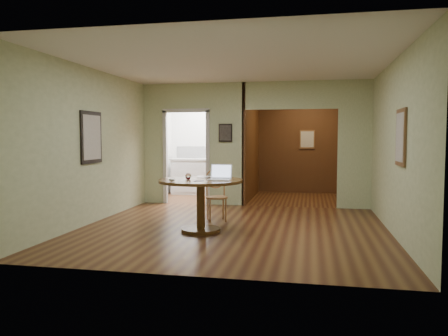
% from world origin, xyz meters
% --- Properties ---
extents(floor, '(5.00, 5.00, 0.00)m').
position_xyz_m(floor, '(0.00, 0.00, 0.00)').
color(floor, '#401F12').
rests_on(floor, ground).
extents(room_shell, '(5.20, 7.50, 5.00)m').
position_xyz_m(room_shell, '(-0.47, 3.10, 1.29)').
color(room_shell, white).
rests_on(room_shell, ground).
extents(dining_table, '(1.34, 1.34, 0.84)m').
position_xyz_m(dining_table, '(-0.46, -0.29, 0.62)').
color(dining_table, '#5A2F16').
rests_on(dining_table, ground).
extents(chair, '(0.51, 0.51, 0.93)m').
position_xyz_m(chair, '(-0.42, 0.69, 0.52)').
color(chair, '#A4723A').
rests_on(chair, ground).
extents(open_laptop, '(0.35, 0.30, 0.24)m').
position_xyz_m(open_laptop, '(-0.14, -0.30, 0.90)').
color(open_laptop, white).
rests_on(open_laptop, dining_table).
extents(closed_laptop, '(0.38, 0.26, 0.03)m').
position_xyz_m(closed_laptop, '(-0.40, -0.05, 0.85)').
color(closed_laptop, '#B3B3B8').
rests_on(closed_laptop, dining_table).
extents(mouse, '(0.12, 0.08, 0.04)m').
position_xyz_m(mouse, '(-0.81, -0.66, 0.86)').
color(mouse, white).
rests_on(mouse, dining_table).
extents(wine_glass, '(0.09, 0.09, 0.10)m').
position_xyz_m(wine_glass, '(-0.65, -0.34, 0.89)').
color(wine_glass, white).
rests_on(wine_glass, dining_table).
extents(pen, '(0.14, 0.08, 0.01)m').
position_xyz_m(pen, '(-0.42, -0.56, 0.84)').
color(pen, navy).
rests_on(pen, dining_table).
extents(kitchen_cabinet, '(2.06, 0.60, 0.94)m').
position_xyz_m(kitchen_cabinet, '(-1.35, 4.20, 0.47)').
color(kitchen_cabinet, silver).
rests_on(kitchen_cabinet, ground).
extents(grocery_bag, '(0.32, 0.29, 0.28)m').
position_xyz_m(grocery_bag, '(-1.12, 4.20, 1.08)').
color(grocery_bag, beige).
rests_on(grocery_bag, kitchen_cabinet).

